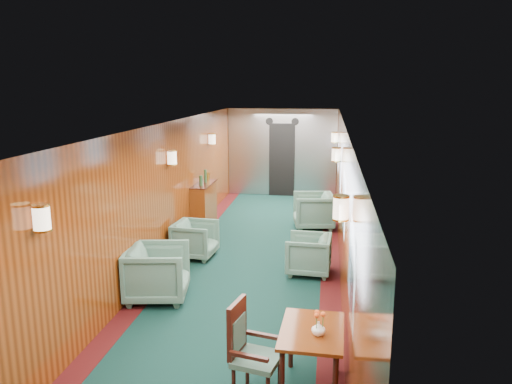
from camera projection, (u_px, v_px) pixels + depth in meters
room at (248, 174)px, 7.91m from camera, size 12.00×12.10×2.40m
bulkhead at (282, 153)px, 13.73m from camera, size 2.98×0.17×2.39m
windows_right at (342, 185)px, 7.98m from camera, size 0.02×8.60×0.80m
wall_sconces at (253, 159)px, 8.43m from camera, size 2.97×7.97×0.25m
dining_table at (312, 339)px, 4.94m from camera, size 0.65×0.90×0.66m
side_chair at (248, 347)px, 4.84m from camera, size 0.52×0.54×0.99m
credenza at (204, 205)px, 10.64m from camera, size 0.34×1.10×1.26m
flower_vase at (318, 328)px, 4.79m from camera, size 0.17×0.17×0.14m
armchair_left_near at (158, 273)px, 7.13m from camera, size 0.99×0.97×0.79m
armchair_left_far at (195, 239)px, 8.88m from camera, size 0.78×0.76×0.65m
armchair_right_near at (308, 254)px, 8.11m from camera, size 0.75×0.73×0.65m
armchair_right_far at (313, 211)px, 10.68m from camera, size 0.95×0.93×0.76m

